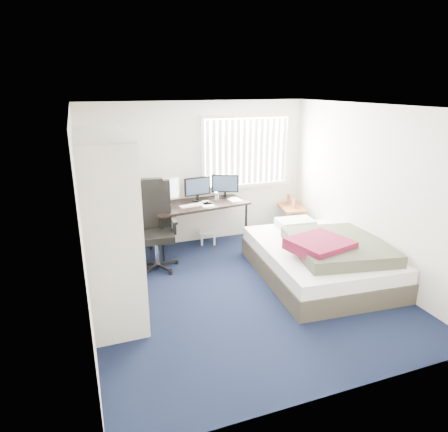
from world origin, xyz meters
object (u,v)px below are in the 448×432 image
at_px(office_chair, 155,234).
at_px(nightstand, 290,209).
at_px(bed, 321,258).
at_px(desk, 197,202).

relative_size(office_chair, nightstand, 1.59).
height_order(office_chair, bed, office_chair).
xyz_separation_m(office_chair, nightstand, (2.71, 0.60, -0.04)).
distance_m(desk, office_chair, 1.03).
relative_size(nightstand, bed, 0.37).
height_order(desk, nightstand, desk).
distance_m(nightstand, bed, 1.89).
relative_size(desk, nightstand, 2.03).
distance_m(desk, nightstand, 1.91).
bearing_deg(bed, desk, 128.78).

